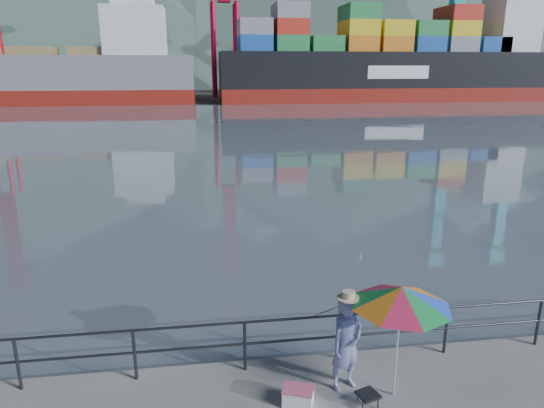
{
  "coord_description": "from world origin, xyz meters",
  "views": [
    {
      "loc": [
        0.36,
        -6.25,
        5.55
      ],
      "look_at": [
        2.13,
        6.0,
        2.0
      ],
      "focal_mm": 32.0,
      "sensor_mm": 36.0,
      "label": 1
    }
  ],
  "objects": [
    {
      "name": "harbor_water",
      "position": [
        0.0,
        130.0,
        0.0
      ],
      "size": [
        500.0,
        280.0,
        0.0
      ],
      "primitive_type": "cube",
      "color": "slate",
      "rests_on": "ground"
    },
    {
      "name": "far_dock",
      "position": [
        10.0,
        93.0,
        0.0
      ],
      "size": [
        200.0,
        40.0,
        0.4
      ],
      "primitive_type": "cube",
      "color": "#514F4C",
      "rests_on": "ground"
    },
    {
      "name": "guardrail",
      "position": [
        0.0,
        1.7,
        0.52
      ],
      "size": [
        22.0,
        0.06,
        1.03
      ],
      "color": "#2D3033",
      "rests_on": "ground"
    },
    {
      "name": "port_cranes",
      "position": [
        31.0,
        84.0,
        16.0
      ],
      "size": [
        116.0,
        28.0,
        38.4
      ],
      "color": "red",
      "rests_on": "ground"
    },
    {
      "name": "container_stacks",
      "position": [
        32.51,
        94.2,
        2.95
      ],
      "size": [
        58.0,
        8.4,
        7.8
      ],
      "color": "yellow",
      "rests_on": "ground"
    },
    {
      "name": "fisherman",
      "position": [
        2.72,
        0.94,
        0.86
      ],
      "size": [
        0.74,
        0.63,
        1.73
      ],
      "primitive_type": "imported",
      "rotation": [
        0.0,
        0.0,
        0.41
      ],
      "color": "navy",
      "rests_on": "ground"
    },
    {
      "name": "beach_umbrella",
      "position": [
        3.5,
        0.6,
        1.89
      ],
      "size": [
        1.74,
        1.74,
        2.07
      ],
      "color": "white",
      "rests_on": "ground"
    },
    {
      "name": "folding_stool",
      "position": [
        2.97,
        0.42,
        0.12
      ],
      "size": [
        0.42,
        0.42,
        0.22
      ],
      "color": "black",
      "rests_on": "ground"
    },
    {
      "name": "cooler_bag",
      "position": [
        1.8,
        0.59,
        0.14
      ],
      "size": [
        0.58,
        0.48,
        0.29
      ],
      "primitive_type": "cube",
      "rotation": [
        0.0,
        0.0,
        -0.36
      ],
      "color": "white",
      "rests_on": "ground"
    },
    {
      "name": "fishing_rod",
      "position": [
        2.78,
        2.14,
        0.0
      ],
      "size": [
        0.31,
        1.89,
        1.35
      ],
      "primitive_type": "cylinder",
      "rotation": [
        0.96,
        0.0,
        0.16
      ],
      "color": "black",
      "rests_on": "ground"
    },
    {
      "name": "bulk_carrier",
      "position": [
        -22.46,
        73.97,
        4.18
      ],
      "size": [
        47.85,
        8.28,
        14.5
      ],
      "color": "maroon",
      "rests_on": "ground"
    },
    {
      "name": "container_ship",
      "position": [
        32.98,
        73.6,
        5.87
      ],
      "size": [
        55.53,
        9.26,
        18.1
      ],
      "color": "maroon",
      "rests_on": "ground"
    }
  ]
}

